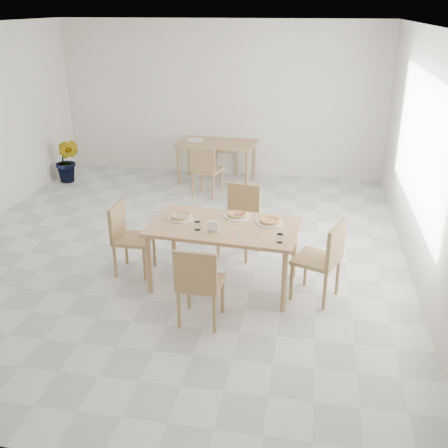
% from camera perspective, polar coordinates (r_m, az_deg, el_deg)
% --- Properties ---
extents(room, '(7.28, 7.00, 7.00)m').
position_cam_1_polar(room, '(6.70, 20.57, 8.22)').
color(room, silver).
rests_on(room, ground).
extents(main_table, '(1.73, 1.07, 0.75)m').
position_cam_1_polar(main_table, '(5.87, -0.00, -0.78)').
color(main_table, tan).
rests_on(main_table, ground).
extents(chair_south, '(0.45, 0.45, 0.87)m').
position_cam_1_polar(chair_south, '(5.20, -2.77, -6.21)').
color(chair_south, tan).
rests_on(chair_south, ground).
extents(chair_north, '(0.54, 0.54, 0.90)m').
position_cam_1_polar(chair_north, '(6.74, 1.79, 1.02)').
color(chair_north, tan).
rests_on(chair_north, ground).
extents(chair_west, '(0.43, 0.43, 0.86)m').
position_cam_1_polar(chair_west, '(6.34, -10.52, -1.04)').
color(chair_west, tan).
rests_on(chair_west, ground).
extents(chair_east, '(0.58, 0.58, 0.91)m').
position_cam_1_polar(chair_east, '(5.73, 10.85, -3.44)').
color(chair_east, tan).
rests_on(chair_east, ground).
extents(plate_margherita, '(0.30, 0.30, 0.02)m').
position_cam_1_polar(plate_margherita, '(5.91, 4.99, 0.15)').
color(plate_margherita, white).
rests_on(plate_margherita, main_table).
extents(plate_mushroom, '(0.29, 0.29, 0.02)m').
position_cam_1_polar(plate_mushroom, '(6.03, -4.78, 0.66)').
color(plate_mushroom, white).
rests_on(plate_mushroom, main_table).
extents(plate_pepperoni, '(0.30, 0.30, 0.02)m').
position_cam_1_polar(plate_pepperoni, '(6.06, 1.43, 0.84)').
color(plate_pepperoni, white).
rests_on(plate_pepperoni, main_table).
extents(pizza_margherita, '(0.30, 0.30, 0.03)m').
position_cam_1_polar(pizza_margherita, '(5.90, 5.00, 0.35)').
color(pizza_margherita, '#EDC86F').
rests_on(pizza_margherita, plate_margherita).
extents(pizza_mushroom, '(0.28, 0.28, 0.03)m').
position_cam_1_polar(pizza_mushroom, '(6.02, -4.78, 0.86)').
color(pizza_mushroom, '#EDC86F').
rests_on(pizza_mushroom, plate_mushroom).
extents(pizza_pepperoni, '(0.29, 0.29, 0.03)m').
position_cam_1_polar(pizza_pepperoni, '(6.05, 1.43, 1.04)').
color(pizza_pepperoni, '#EDC86F').
rests_on(pizza_pepperoni, plate_pepperoni).
extents(tumbler_a, '(0.07, 0.07, 0.09)m').
position_cam_1_polar(tumbler_a, '(5.44, 6.09, -1.55)').
color(tumbler_a, white).
rests_on(tumbler_a, main_table).
extents(tumbler_b, '(0.07, 0.07, 0.09)m').
position_cam_1_polar(tumbler_b, '(5.71, -2.92, -0.18)').
color(tumbler_b, white).
rests_on(tumbler_b, main_table).
extents(napkin_holder, '(0.12, 0.06, 0.13)m').
position_cam_1_polar(napkin_holder, '(5.64, -1.16, -0.29)').
color(napkin_holder, silver).
rests_on(napkin_holder, main_table).
extents(fork_a, '(0.04, 0.16, 0.01)m').
position_cam_1_polar(fork_a, '(5.63, 0.26, -0.99)').
color(fork_a, silver).
rests_on(fork_a, main_table).
extents(fork_b, '(0.04, 0.19, 0.01)m').
position_cam_1_polar(fork_b, '(5.60, 1.67, -1.13)').
color(fork_b, silver).
rests_on(fork_b, main_table).
extents(second_table, '(1.43, 0.87, 0.75)m').
position_cam_1_polar(second_table, '(9.47, -0.78, 8.35)').
color(second_table, tan).
rests_on(second_table, ground).
extents(chair_back_s, '(0.52, 0.52, 0.89)m').
position_cam_1_polar(chair_back_s, '(8.76, -2.05, 6.15)').
color(chair_back_s, tan).
rests_on(chair_back_s, ground).
extents(chair_back_n, '(0.52, 0.52, 0.92)m').
position_cam_1_polar(chair_back_n, '(10.21, 0.29, 8.70)').
color(chair_back_n, tan).
rests_on(chair_back_n, ground).
extents(plate_empty, '(0.31, 0.31, 0.02)m').
position_cam_1_polar(plate_empty, '(9.62, -3.21, 9.16)').
color(plate_empty, white).
rests_on(plate_empty, second_table).
extents(potted_plant, '(0.46, 0.38, 0.81)m').
position_cam_1_polar(potted_plant, '(9.98, -16.67, 6.63)').
color(potted_plant, '#285C1B').
rests_on(potted_plant, ground).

